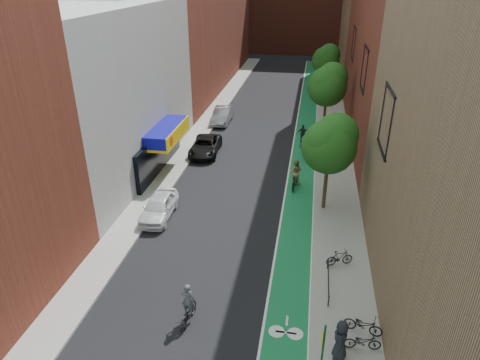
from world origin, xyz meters
The scene contains 22 objects.
ground centered at (0.00, 0.00, 0.00)m, with size 160.00×160.00×0.00m, color black.
bike_lane centered at (4.00, 26.00, 0.01)m, with size 2.00×68.00×0.01m, color #126A38.
sidewalk_left centered at (-6.00, 26.00, 0.07)m, with size 2.00×68.00×0.15m, color gray.
sidewalk_right centered at (6.50, 26.00, 0.07)m, with size 3.00×68.00×0.15m, color gray.
building_left_white centered at (-11.00, 14.00, 6.00)m, with size 8.00×20.00×12.00m, color silver.
building_right_mid_red centered at (12.00, 26.00, 11.00)m, with size 8.00×28.00×22.00m, color maroon.
building_right_far_tan centered at (12.00, 50.00, 9.00)m, with size 8.00×20.00×18.00m, color #8C6B4C.
tree_near centered at (5.65, 10.02, 4.66)m, with size 3.40×3.36×6.42m.
tree_mid centered at (5.65, 24.02, 4.89)m, with size 3.55×3.53×6.74m.
tree_far centered at (5.65, 38.02, 4.50)m, with size 3.30×3.25×6.21m.
sign_pole centered at (5.38, -3.50, 1.84)m, with size 0.13×0.71×3.00m.
parked_car_white centered at (-4.60, 7.30, 0.71)m, with size 1.68×4.17×1.42m, color white.
parked_car_black centered at (-4.21, 17.81, 0.68)m, with size 2.25×4.87×1.35m, color black.
parked_car_silver centered at (-4.49, 26.12, 0.76)m, with size 1.62×4.64×1.53m, color gray.
cyclist_lead centered at (-0.32, -1.03, 0.66)m, with size 0.78×1.75×1.99m.
cyclist_lane_near centered at (3.61, 12.64, 0.97)m, with size 1.02×1.75×2.22m.
cyclist_lane_mid centered at (3.80, 20.83, 0.77)m, with size 0.99×1.61×1.99m.
cyclist_lane_far centered at (4.18, 18.11, 0.95)m, with size 1.20×1.75×2.12m.
parked_bike_near centered at (7.11, -1.46, 0.55)m, with size 0.53×1.51×0.79m, color black.
parked_bike_mid centered at (6.39, 4.03, 0.59)m, with size 0.41×1.47×0.88m, color black.
parked_bike_far centered at (7.21, -0.55, 0.58)m, with size 0.57×1.64×0.86m, color black.
pedestrian centered at (6.17, -2.03, 1.06)m, with size 0.89×0.58×1.82m, color black.
Camera 1 is at (4.35, -14.71, 14.10)m, focal length 32.00 mm.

